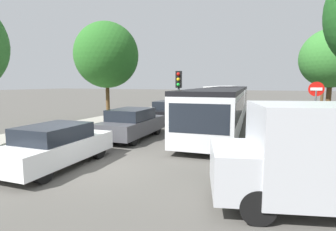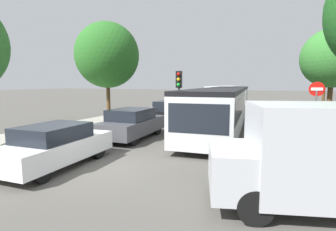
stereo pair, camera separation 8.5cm
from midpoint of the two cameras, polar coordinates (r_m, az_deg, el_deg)
ground_plane at (r=8.96m, az=-13.13°, el=-11.00°), size 200.00×200.00×0.00m
kerb_strip_left at (r=23.61m, az=-5.99°, el=0.49°), size 3.20×37.26×0.14m
articulated_bus at (r=17.32m, az=12.24°, el=2.48°), size 3.90×16.70×2.46m
city_bus_rear at (r=34.77m, az=12.13°, el=4.63°), size 2.72×11.12×2.38m
queued_car_white at (r=9.41m, az=-23.08°, el=-6.01°), size 1.90×4.13×1.41m
queued_car_graphite at (r=13.17m, az=-7.67°, el=-1.71°), size 2.02×4.38×1.49m
queued_car_black at (r=18.23m, az=0.78°, el=0.84°), size 2.08×4.50×1.54m
queued_car_tan at (r=22.90m, az=6.66°, el=2.02°), size 2.04×4.42×1.51m
traffic_light at (r=14.26m, az=2.55°, el=6.04°), size 0.36×0.38×3.40m
no_entry_sign at (r=14.50m, az=29.67°, el=2.68°), size 0.70×0.08×2.82m
tree_left_mid at (r=19.08m, az=-12.97°, el=12.65°), size 4.40×4.40×6.94m
tree_right_mid at (r=19.81m, az=32.31°, el=10.50°), size 3.81×3.81×6.19m
tree_right_far at (r=28.79m, az=31.21°, el=9.81°), size 4.03×4.03×6.67m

